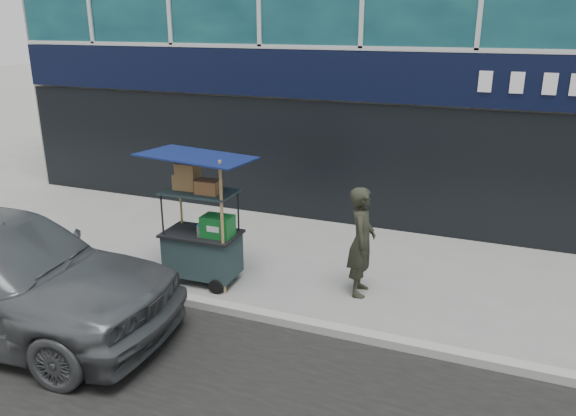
% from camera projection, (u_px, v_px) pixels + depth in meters
% --- Properties ---
extents(ground, '(80.00, 80.00, 0.00)m').
position_uv_depth(ground, '(278.00, 315.00, 7.79)').
color(ground, slate).
rests_on(ground, ground).
extents(curb, '(80.00, 0.18, 0.12)m').
position_uv_depth(curb, '(272.00, 317.00, 7.59)').
color(curb, '#989991').
rests_on(curb, ground).
extents(vendor_cart, '(1.58, 1.13, 2.09)m').
position_uv_depth(vendor_cart, '(203.00, 237.00, 8.57)').
color(vendor_cart, '#19292B').
rests_on(vendor_cart, ground).
extents(vendor_man, '(0.47, 0.65, 1.65)m').
position_uv_depth(vendor_man, '(362.00, 242.00, 8.16)').
color(vendor_man, black).
rests_on(vendor_man, ground).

